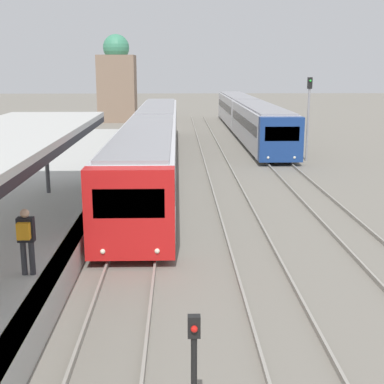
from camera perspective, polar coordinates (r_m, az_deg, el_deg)
person_on_platform at (r=13.50m, az=-17.30°, el=-4.56°), size 0.40×0.40×1.66m
train_near at (r=32.05m, az=-4.11°, el=5.76°), size 2.68×33.59×3.11m
train_far at (r=48.17m, az=5.90°, el=8.18°), size 2.67×32.29×3.08m
signal_post_near at (r=8.87m, az=0.22°, el=-17.77°), size 0.20×0.21×2.09m
signal_mast_far at (r=34.73m, az=12.33°, el=8.64°), size 0.28×0.29×5.23m
distant_domed_building at (r=60.11m, az=-7.99°, el=11.56°), size 4.00×4.00×9.31m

